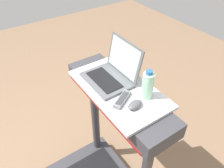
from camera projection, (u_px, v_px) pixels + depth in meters
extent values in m
cylinder|color=#38383D|center=(95.00, 116.00, 2.00)|extent=(0.07, 0.07, 0.87)
cube|color=#38383D|center=(118.00, 96.00, 1.47)|extent=(0.90, 0.28, 0.11)
cube|color=#0C3F19|center=(100.00, 105.00, 1.41)|extent=(0.24, 0.01, 0.06)
cube|color=maroon|center=(100.00, 110.00, 1.44)|extent=(0.81, 0.00, 0.02)
cube|color=silver|center=(118.00, 89.00, 1.43)|extent=(0.68, 0.38, 0.02)
cube|color=#515459|center=(106.00, 80.00, 1.47)|extent=(0.32, 0.23, 0.02)
cube|color=black|center=(104.00, 80.00, 1.45)|extent=(0.26, 0.13, 0.00)
cube|color=#515459|center=(124.00, 58.00, 1.45)|extent=(0.32, 0.05, 0.23)
cube|color=#B2E0B7|center=(124.00, 58.00, 1.45)|extent=(0.28, 0.04, 0.20)
ellipsoid|color=#4C4C51|center=(135.00, 105.00, 1.28)|extent=(0.08, 0.11, 0.03)
cylinder|color=#9EDBB2|center=(148.00, 86.00, 1.31)|extent=(0.07, 0.07, 0.17)
cylinder|color=#2659A5|center=(149.00, 72.00, 1.25)|extent=(0.04, 0.04, 0.02)
cube|color=slate|center=(122.00, 99.00, 1.32)|extent=(0.12, 0.16, 0.02)
cube|color=#333338|center=(122.00, 98.00, 1.31)|extent=(0.08, 0.12, 0.00)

